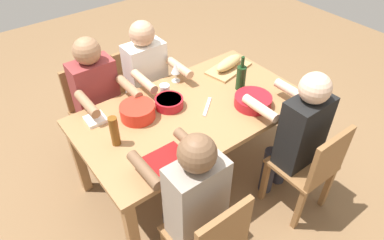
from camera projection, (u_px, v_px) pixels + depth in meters
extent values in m
plane|color=brown|center=(192.00, 174.00, 3.06)|extent=(8.00, 8.00, 0.00)
cube|color=#9E7044|center=(192.00, 111.00, 2.60)|extent=(1.72, 0.97, 0.04)
cube|color=#9E7044|center=(133.00, 236.00, 2.21)|extent=(0.07, 0.07, 0.70)
cube|color=#9E7044|center=(296.00, 134.00, 2.95)|extent=(0.07, 0.07, 0.70)
cube|color=#9E7044|center=(79.00, 159.00, 2.72)|extent=(0.07, 0.07, 0.70)
cube|color=#9E7044|center=(230.00, 89.00, 3.47)|extent=(0.07, 0.07, 0.70)
cube|color=olive|center=(202.00, 234.00, 2.12)|extent=(0.40, 0.40, 0.03)
cube|color=olive|center=(224.00, 236.00, 1.87)|extent=(0.38, 0.04, 0.40)
cube|color=olive|center=(205.00, 221.00, 2.45)|extent=(0.04, 0.04, 0.42)
cylinder|color=#2D2D38|center=(172.00, 234.00, 2.35)|extent=(0.11, 0.11, 0.45)
cylinder|color=#2D2D38|center=(191.00, 222.00, 2.43)|extent=(0.11, 0.11, 0.45)
cube|color=gray|center=(196.00, 199.00, 1.97)|extent=(0.34, 0.20, 0.55)
cylinder|color=brown|center=(145.00, 170.00, 1.98)|extent=(0.07, 0.30, 0.07)
cylinder|color=brown|center=(192.00, 145.00, 2.14)|extent=(0.07, 0.30, 0.07)
sphere|color=brown|center=(197.00, 153.00, 1.73)|extent=(0.21, 0.21, 0.21)
cube|color=olive|center=(99.00, 116.00, 3.00)|extent=(0.40, 0.40, 0.03)
cube|color=olive|center=(85.00, 86.00, 2.98)|extent=(0.38, 0.04, 0.40)
cube|color=olive|center=(128.00, 137.00, 3.12)|extent=(0.04, 0.04, 0.42)
cube|color=olive|center=(94.00, 153.00, 2.96)|extent=(0.04, 0.04, 0.42)
cube|color=olive|center=(111.00, 118.00, 3.33)|extent=(0.04, 0.04, 0.42)
cube|color=olive|center=(78.00, 132.00, 3.17)|extent=(0.04, 0.04, 0.42)
cylinder|color=#2D2D38|center=(122.00, 143.00, 3.04)|extent=(0.11, 0.11, 0.45)
cylinder|color=#2D2D38|center=(106.00, 151.00, 2.97)|extent=(0.11, 0.11, 0.45)
cube|color=maroon|center=(96.00, 92.00, 2.78)|extent=(0.34, 0.20, 0.55)
cylinder|color=#9E7251|center=(129.00, 87.00, 2.62)|extent=(0.07, 0.30, 0.07)
cylinder|color=#9E7251|center=(87.00, 104.00, 2.46)|extent=(0.07, 0.30, 0.07)
sphere|color=#9E7251|center=(87.00, 51.00, 2.54)|extent=(0.21, 0.21, 0.21)
cube|color=olive|center=(145.00, 96.00, 3.22)|extent=(0.40, 0.40, 0.03)
cube|color=olive|center=(133.00, 68.00, 3.20)|extent=(0.38, 0.04, 0.40)
cube|color=olive|center=(171.00, 117.00, 3.34)|extent=(0.04, 0.04, 0.42)
cube|color=olive|center=(141.00, 131.00, 3.18)|extent=(0.04, 0.04, 0.42)
cube|color=olive|center=(153.00, 100.00, 3.55)|extent=(0.04, 0.04, 0.42)
cube|color=olive|center=(123.00, 113.00, 3.39)|extent=(0.04, 0.04, 0.42)
cylinder|color=#2D2D38|center=(167.00, 122.00, 3.26)|extent=(0.11, 0.11, 0.45)
cylinder|color=#2D2D38|center=(152.00, 129.00, 3.19)|extent=(0.11, 0.11, 0.45)
cube|color=white|center=(146.00, 73.00, 3.00)|extent=(0.34, 0.20, 0.55)
cylinder|color=tan|center=(179.00, 67.00, 2.84)|extent=(0.07, 0.30, 0.07)
cylinder|color=tan|center=(144.00, 81.00, 2.68)|extent=(0.07, 0.30, 0.07)
sphere|color=tan|center=(142.00, 33.00, 2.76)|extent=(0.21, 0.21, 0.21)
cube|color=olive|center=(301.00, 165.00, 2.56)|extent=(0.40, 0.40, 0.03)
cube|color=olive|center=(330.00, 159.00, 2.31)|extent=(0.38, 0.04, 0.40)
cube|color=olive|center=(265.00, 181.00, 2.73)|extent=(0.04, 0.04, 0.42)
cube|color=olive|center=(293.00, 162.00, 2.89)|extent=(0.04, 0.04, 0.42)
cube|color=olive|center=(299.00, 210.00, 2.52)|extent=(0.04, 0.04, 0.42)
cube|color=olive|center=(327.00, 187.00, 2.68)|extent=(0.04, 0.04, 0.42)
cylinder|color=#2D2D38|center=(268.00, 171.00, 2.79)|extent=(0.11, 0.11, 0.45)
cylinder|color=#2D2D38|center=(281.00, 162.00, 2.87)|extent=(0.11, 0.11, 0.45)
cube|color=black|center=(303.00, 132.00, 2.41)|extent=(0.34, 0.20, 0.55)
cylinder|color=beige|center=(260.00, 108.00, 2.42)|extent=(0.07, 0.30, 0.07)
cylinder|color=beige|center=(292.00, 91.00, 2.58)|extent=(0.07, 0.30, 0.07)
sphere|color=beige|center=(315.00, 88.00, 2.17)|extent=(0.21, 0.21, 0.21)
cylinder|color=#B21923|center=(169.00, 103.00, 2.59)|extent=(0.22, 0.22, 0.07)
cylinder|color=#2D7028|center=(169.00, 100.00, 2.57)|extent=(0.19, 0.19, 0.03)
cylinder|color=#B21923|center=(253.00, 101.00, 2.60)|extent=(0.28, 0.28, 0.08)
cylinder|color=beige|center=(253.00, 98.00, 2.58)|extent=(0.25, 0.25, 0.03)
cylinder|color=red|center=(138.00, 112.00, 2.48)|extent=(0.25, 0.25, 0.10)
cylinder|color=orange|center=(137.00, 108.00, 2.46)|extent=(0.22, 0.22, 0.04)
cube|color=tan|center=(228.00, 68.00, 3.01)|extent=(0.44, 0.30, 0.02)
ellipsoid|color=tan|center=(229.00, 63.00, 2.97)|extent=(0.34, 0.17, 0.09)
cylinder|color=#193819|center=(241.00, 78.00, 2.73)|extent=(0.08, 0.08, 0.20)
cylinder|color=#193819|center=(243.00, 62.00, 2.63)|extent=(0.03, 0.03, 0.09)
cylinder|color=brown|center=(114.00, 131.00, 2.23)|extent=(0.06, 0.06, 0.22)
cylinder|color=silver|center=(176.00, 81.00, 2.87)|extent=(0.07, 0.07, 0.01)
cylinder|color=silver|center=(176.00, 77.00, 2.85)|extent=(0.01, 0.01, 0.07)
cone|color=silver|center=(175.00, 68.00, 2.79)|extent=(0.08, 0.08, 0.08)
cube|color=maroon|center=(163.00, 162.00, 2.17)|extent=(0.32, 0.23, 0.01)
cylinder|color=white|center=(165.00, 90.00, 2.70)|extent=(0.08, 0.08, 0.08)
cube|color=silver|center=(207.00, 106.00, 2.60)|extent=(0.19, 0.17, 0.01)
cube|color=white|center=(96.00, 119.00, 2.47)|extent=(0.15, 0.15, 0.02)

